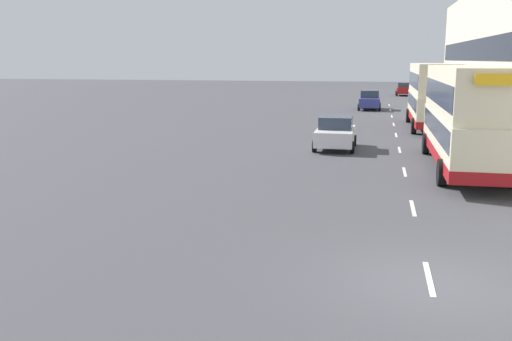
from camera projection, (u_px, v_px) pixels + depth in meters
ground_plane at (430, 284)px, 11.81m from camera, size 220.00×220.00×0.00m
pavement at (471, 114)px, 47.44m from camera, size 5.00×93.00×0.14m
lane_mark_0 at (429, 278)px, 12.11m from camera, size 0.12×2.00×0.01m
lane_mark_1 at (413, 208)px, 17.83m from camera, size 0.12×2.00×0.01m
lane_mark_2 at (405, 172)px, 23.55m from camera, size 0.12×2.00×0.01m
lane_mark_3 at (400, 150)px, 29.26m from camera, size 0.12×2.00×0.01m
lane_mark_4 at (396, 135)px, 34.98m from camera, size 0.12×2.00×0.01m
lane_mark_5 at (394, 124)px, 40.70m from camera, size 0.12×2.00×0.01m
lane_mark_6 at (392, 116)px, 46.42m from camera, size 0.12×2.00×0.01m
lane_mark_7 at (390, 110)px, 52.13m from camera, size 0.12×2.00×0.01m
lane_mark_8 at (389, 105)px, 57.85m from camera, size 0.12×2.00×0.01m
double_decker_bus_near at (467, 115)px, 23.69m from camera, size 2.85×11.37×4.30m
double_decker_bus_ahead at (432, 94)px, 37.97m from camera, size 2.85×10.51×4.30m
car_0 at (370, 100)px, 52.56m from camera, size 2.04×4.21×1.77m
car_1 at (335, 133)px, 29.48m from camera, size 2.08×3.92×1.68m
car_2 at (404, 89)px, 72.65m from camera, size 2.07×3.88×1.67m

